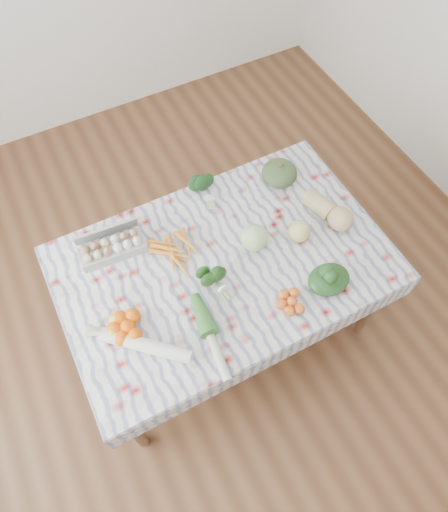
{
  "coord_description": "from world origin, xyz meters",
  "views": [
    {
      "loc": [
        -0.54,
        -1.04,
        2.75
      ],
      "look_at": [
        0.0,
        0.0,
        0.82
      ],
      "focal_mm": 32.0,
      "sensor_mm": 36.0,
      "label": 1
    }
  ],
  "objects_px": {
    "egg_carton": "(112,249)",
    "butternut_squash": "(329,209)",
    "cabbage": "(254,238)",
    "grapefruit": "(299,231)",
    "kabocha_squash": "(279,173)",
    "dining_table": "(224,270)"
  },
  "relations": [
    {
      "from": "egg_carton",
      "to": "butternut_squash",
      "type": "bearing_deg",
      "value": -11.79
    },
    {
      "from": "cabbage",
      "to": "grapefruit",
      "type": "bearing_deg",
      "value": -15.7
    },
    {
      "from": "kabocha_squash",
      "to": "cabbage",
      "type": "relative_size",
      "value": 1.39
    },
    {
      "from": "egg_carton",
      "to": "cabbage",
      "type": "bearing_deg",
      "value": -19.53
    },
    {
      "from": "grapefruit",
      "to": "cabbage",
      "type": "bearing_deg",
      "value": 164.3
    },
    {
      "from": "cabbage",
      "to": "grapefruit",
      "type": "height_order",
      "value": "cabbage"
    },
    {
      "from": "kabocha_squash",
      "to": "grapefruit",
      "type": "height_order",
      "value": "kabocha_squash"
    },
    {
      "from": "egg_carton",
      "to": "grapefruit",
      "type": "bearing_deg",
      "value": -17.57
    },
    {
      "from": "cabbage",
      "to": "kabocha_squash",
      "type": "bearing_deg",
      "value": 42.87
    },
    {
      "from": "grapefruit",
      "to": "butternut_squash",
      "type": "bearing_deg",
      "value": 10.89
    },
    {
      "from": "egg_carton",
      "to": "kabocha_squash",
      "type": "distance_m",
      "value": 1.0
    },
    {
      "from": "kabocha_squash",
      "to": "cabbage",
      "type": "distance_m",
      "value": 0.46
    },
    {
      "from": "egg_carton",
      "to": "cabbage",
      "type": "height_order",
      "value": "cabbage"
    },
    {
      "from": "cabbage",
      "to": "dining_table",
      "type": "bearing_deg",
      "value": -174.24
    },
    {
      "from": "dining_table",
      "to": "egg_carton",
      "type": "bearing_deg",
      "value": 147.31
    },
    {
      "from": "cabbage",
      "to": "grapefruit",
      "type": "xyz_separation_m",
      "value": [
        0.23,
        -0.06,
        -0.01
      ]
    },
    {
      "from": "kabocha_squash",
      "to": "butternut_squash",
      "type": "height_order",
      "value": "butternut_squash"
    },
    {
      "from": "cabbage",
      "to": "butternut_squash",
      "type": "xyz_separation_m",
      "value": [
        0.44,
        -0.02,
        -0.0
      ]
    },
    {
      "from": "butternut_squash",
      "to": "grapefruit",
      "type": "bearing_deg",
      "value": 174.4
    },
    {
      "from": "cabbage",
      "to": "butternut_squash",
      "type": "height_order",
      "value": "cabbage"
    },
    {
      "from": "butternut_squash",
      "to": "grapefruit",
      "type": "distance_m",
      "value": 0.21
    },
    {
      "from": "kabocha_squash",
      "to": "grapefruit",
      "type": "distance_m",
      "value": 0.39
    }
  ]
}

